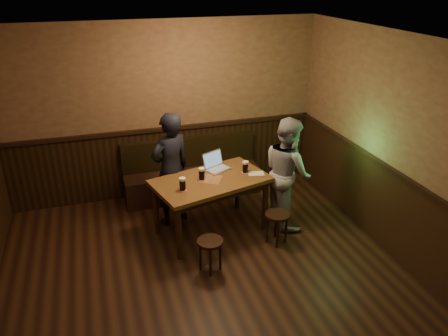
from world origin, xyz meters
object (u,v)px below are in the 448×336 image
laptop (216,165)px  person_grey (287,172)px  stool_right (277,220)px  pint_right (245,167)px  bench (192,178)px  pub_table (211,186)px  stool_left (210,246)px  pint_mid (202,174)px  person_suit (171,169)px  pint_left (183,184)px

laptop → person_grey: person_grey is taller
stool_right → pint_right: 0.86m
bench → pint_right: (0.53, -1.10, 0.60)m
pub_table → stool_left: 0.98m
stool_left → bench: bearing=82.8°
laptop → person_grey: 1.03m
pub_table → pint_right: 0.57m
pint_right → stool_right: bearing=-68.0°
pint_mid → person_grey: person_grey is taller
laptop → person_suit: (-0.63, 0.13, -0.05)m
stool_left → pint_right: (0.78, 0.93, 0.56)m
pint_mid → pint_right: pint_mid is taller
laptop → person_suit: bearing=142.5°
stool_left → stool_right: stool_right is taller
stool_left → person_suit: (-0.21, 1.31, 0.50)m
bench → pint_right: 1.36m
pub_table → pint_mid: size_ratio=9.89×
pub_table → stool_right: (0.78, -0.55, -0.36)m
pub_table → person_suit: size_ratio=1.02×
stool_left → person_grey: bearing=30.1°
pint_right → bench: bearing=115.5°
person_suit → pub_table: bearing=114.3°
stool_left → person_grey: 1.66m
person_suit → person_grey: size_ratio=1.04×
pint_right → person_suit: person_suit is taller
bench → person_suit: bearing=-122.7°
person_suit → pint_mid: bearing=107.5°
pint_right → laptop: bearing=146.2°
bench → person_grey: (1.12, -1.24, 0.50)m
pub_table → pint_mid: 0.23m
pint_left → stool_right: bearing=-16.1°
laptop → person_grey: size_ratio=0.27×
pint_right → pint_mid: bearing=-176.5°
bench → pint_right: size_ratio=12.80×
pub_table → pint_left: bearing=-170.0°
pub_table → stool_left: pub_table is taller
pint_mid → laptop: bearing=45.2°
stool_left → laptop: size_ratio=1.02×
pint_right → person_suit: 1.07m
pint_left → pint_mid: pint_left is taller
stool_left → stool_right: bearing=17.0°
pint_mid → person_grey: 1.25m
person_grey → pint_left: bearing=92.1°
laptop → pub_table: bearing=-143.2°
laptop → person_suit: size_ratio=0.25×
stool_right → person_suit: 1.66m
stool_right → pint_left: pint_left is taller
bench → stool_right: (0.78, -1.72, 0.05)m
pint_mid → pint_left: bearing=-144.4°
pint_left → person_grey: (1.55, 0.13, -0.11)m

